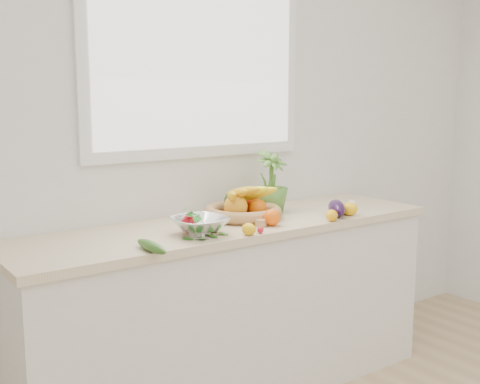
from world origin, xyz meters
TOP-DOWN VIEW (x-y plane):
  - back_wall at (0.00, 2.25)m, footprint 4.50×0.02m
  - counter_cabinet at (0.00, 1.95)m, footprint 2.20×0.58m
  - countertop at (0.00, 1.95)m, footprint 2.24×0.62m
  - window_frame at (0.00, 2.23)m, footprint 1.30×0.03m
  - window_pane at (0.00, 2.21)m, footprint 1.18×0.01m
  - orange_loose at (0.12, 1.76)m, footprint 0.10×0.10m
  - lemon_a at (-0.09, 1.67)m, footprint 0.07×0.08m
  - lemon_b at (0.43, 1.67)m, footprint 0.09×0.09m
  - lemon_c at (0.61, 1.72)m, footprint 0.10×0.11m
  - apple at (-0.27, 1.90)m, footprint 0.10×0.10m
  - ginger at (0.09, 1.79)m, footprint 0.12×0.09m
  - garlic_a at (0.23, 1.87)m, footprint 0.07×0.07m
  - garlic_b at (0.79, 1.88)m, footprint 0.06×0.06m
  - garlic_c at (0.62, 1.76)m, footprint 0.07×0.07m
  - eggplant at (0.54, 1.75)m, footprint 0.19×0.22m
  - cucumber at (-0.58, 1.67)m, footprint 0.04×0.24m
  - radish at (-0.02, 1.67)m, footprint 0.03×0.03m
  - potted_herb at (0.33, 2.04)m, footprint 0.22×0.22m
  - fruit_basket at (0.11, 1.99)m, footprint 0.44×0.44m
  - colander_with_spinach at (-0.26, 1.81)m, footprint 0.26×0.26m

SIDE VIEW (x-z plane):
  - counter_cabinet at x=0.00m, z-range 0.00..0.86m
  - countertop at x=0.00m, z-range 0.86..0.90m
  - radish at x=-0.02m, z-range 0.90..0.93m
  - ginger at x=0.09m, z-range 0.90..0.93m
  - garlic_b at x=0.79m, z-range 0.90..0.94m
  - garlic_a at x=0.23m, z-range 0.90..0.94m
  - cucumber at x=-0.58m, z-range 0.90..0.94m
  - garlic_c at x=0.62m, z-range 0.90..0.95m
  - lemon_a at x=-0.09m, z-range 0.90..0.96m
  - lemon_b at x=0.43m, z-range 0.90..0.96m
  - lemon_c at x=0.61m, z-range 0.90..0.97m
  - apple at x=-0.27m, z-range 0.90..0.98m
  - orange_loose at x=0.12m, z-range 0.90..0.98m
  - eggplant at x=0.54m, z-range 0.90..0.99m
  - fruit_basket at x=0.11m, z-range 0.86..1.05m
  - colander_with_spinach at x=-0.26m, z-range 0.90..1.03m
  - potted_herb at x=0.33m, z-range 0.90..1.23m
  - back_wall at x=0.00m, z-range 0.00..2.70m
  - window_frame at x=0.00m, z-range 1.20..2.30m
  - window_pane at x=0.00m, z-range 1.26..2.24m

